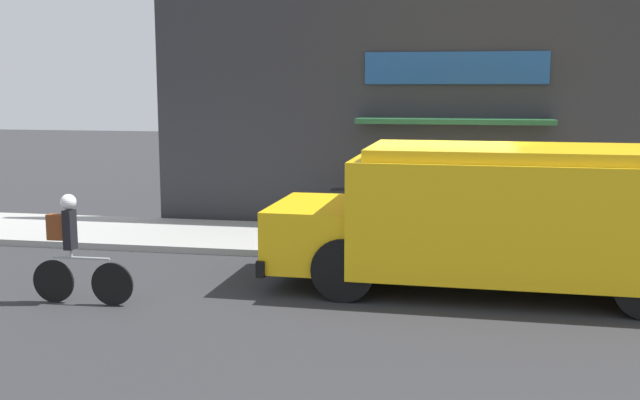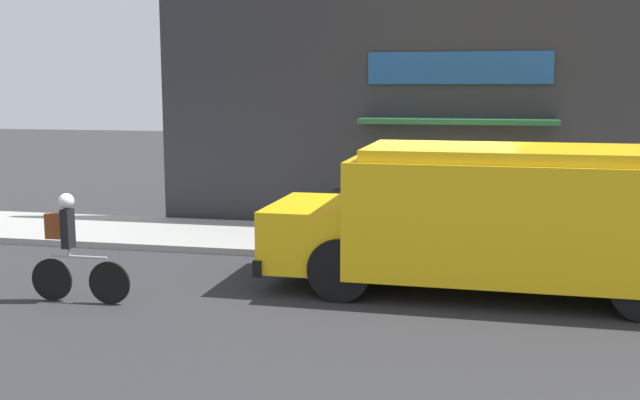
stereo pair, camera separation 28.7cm
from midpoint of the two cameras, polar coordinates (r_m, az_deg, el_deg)
ground_plane at (r=13.03m, az=8.15°, el=-4.91°), size 70.00×70.00×0.00m
sidewalk at (r=14.37m, az=8.42°, el=-3.37°), size 28.00×2.79×0.12m
storefront at (r=15.66m, az=8.92°, el=7.60°), size 12.42×1.04×5.55m
school_bus at (r=11.35m, az=13.58°, el=-1.11°), size 6.61×2.87×2.17m
cyclist at (r=11.07m, az=-19.01°, el=-3.55°), size 1.50×0.22×1.56m
trash_bin at (r=15.17m, az=1.43°, el=-0.79°), size 0.64×0.64×0.84m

